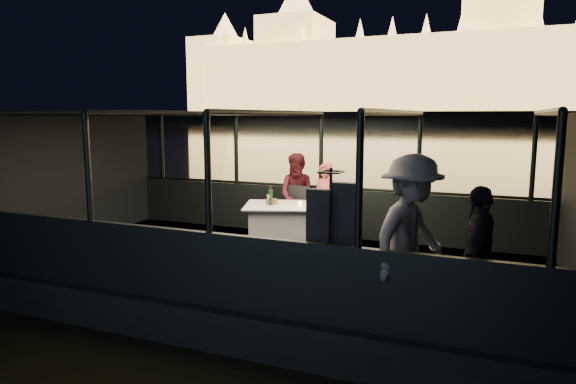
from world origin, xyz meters
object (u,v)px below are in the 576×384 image
at_px(dining_table_central, 288,227).
at_px(wine_bottle, 271,196).
at_px(coat_stand, 330,239).
at_px(person_man_maroon, 299,198).
at_px(passenger_stripe, 411,245).
at_px(chair_port_right, 314,219).
at_px(person_woman_coral, 325,201).
at_px(chair_port_left, 295,218).
at_px(passenger_dark, 479,246).

height_order(dining_table_central, wine_bottle, wine_bottle).
relative_size(coat_stand, person_man_maroon, 1.07).
distance_m(coat_stand, passenger_stripe, 0.88).
relative_size(chair_port_right, person_man_maroon, 0.53).
relative_size(person_woman_coral, wine_bottle, 4.53).
bearing_deg(chair_port_left, dining_table_central, -65.79).
xyz_separation_m(chair_port_right, coat_stand, (1.29, -3.01, 0.45)).
distance_m(passenger_stripe, passenger_dark, 0.73).
height_order(coat_stand, passenger_stripe, passenger_stripe).
bearing_deg(chair_port_right, wine_bottle, -155.30).
distance_m(chair_port_right, passenger_stripe, 3.52).
height_order(chair_port_right, person_man_maroon, person_man_maroon).
bearing_deg(chair_port_left, passenger_stripe, -31.80).
relative_size(chair_port_left, coat_stand, 0.58).
bearing_deg(person_man_maroon, dining_table_central, -89.93).
height_order(person_man_maroon, passenger_stripe, passenger_stripe).
relative_size(dining_table_central, passenger_dark, 0.95).
distance_m(person_woman_coral, passenger_dark, 3.91).
height_order(dining_table_central, passenger_stripe, passenger_stripe).
distance_m(person_man_maroon, passenger_dark, 4.34).
height_order(chair_port_left, person_woman_coral, person_woman_coral).
height_order(chair_port_left, passenger_dark, passenger_dark).
xyz_separation_m(person_man_maroon, passenger_dark, (3.25, -2.87, 0.10)).
bearing_deg(chair_port_left, chair_port_right, 16.17).
bearing_deg(person_man_maroon, coat_stand, -71.86).
bearing_deg(wine_bottle, chair_port_left, 71.69).
distance_m(dining_table_central, chair_port_right, 0.54).
bearing_deg(coat_stand, person_man_maroon, 116.99).
xyz_separation_m(passenger_stripe, passenger_dark, (0.69, 0.24, 0.00)).
bearing_deg(coat_stand, dining_table_central, 121.74).
bearing_deg(person_woman_coral, coat_stand, -55.78).
xyz_separation_m(person_woman_coral, person_man_maroon, (-0.54, 0.06, 0.00)).
xyz_separation_m(person_woman_coral, passenger_stripe, (2.02, -3.06, 0.10)).
height_order(chair_port_right, coat_stand, coat_stand).
distance_m(passenger_dark, wine_bottle, 3.90).
bearing_deg(dining_table_central, person_woman_coral, 60.65).
bearing_deg(dining_table_central, coat_stand, -58.26).
xyz_separation_m(chair_port_left, person_man_maroon, (-0.06, 0.34, 0.30)).
bearing_deg(person_woman_coral, passenger_stripe, -41.86).
xyz_separation_m(person_man_maroon, passenger_stripe, (2.56, -3.11, 0.10)).
distance_m(person_woman_coral, wine_bottle, 1.12).
bearing_deg(chair_port_left, wine_bottle, -92.14).
bearing_deg(passenger_dark, chair_port_right, -129.16).
distance_m(person_woman_coral, person_man_maroon, 0.54).
bearing_deg(wine_bottle, chair_port_right, 46.80).
bearing_deg(person_man_maroon, wine_bottle, -107.05).
height_order(passenger_dark, wine_bottle, passenger_dark).
bearing_deg(chair_port_left, person_man_maroon, 116.25).
bearing_deg(dining_table_central, passenger_dark, -33.62).
height_order(coat_stand, wine_bottle, coat_stand).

